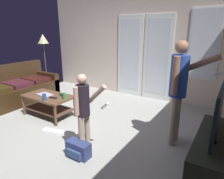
% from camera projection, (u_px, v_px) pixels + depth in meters
% --- Properties ---
extents(ground_plane, '(5.33, 5.07, 0.02)m').
position_uv_depth(ground_plane, '(68.00, 131.00, 3.60)').
color(ground_plane, '#979892').
extents(wall_back_with_doors, '(5.33, 0.09, 2.81)m').
position_uv_depth(wall_back_with_doors, '(135.00, 45.00, 5.17)').
color(wall_back_with_doors, beige).
rests_on(wall_back_with_doors, ground_plane).
extents(leather_couch, '(0.88, 1.96, 0.92)m').
position_uv_depth(leather_couch, '(17.00, 90.00, 4.94)').
color(leather_couch, '#312010').
rests_on(leather_couch, ground_plane).
extents(coffee_table, '(1.05, 0.60, 0.45)m').
position_uv_depth(coffee_table, '(48.00, 101.00, 4.14)').
color(coffee_table, brown).
rests_on(coffee_table, ground_plane).
extents(tv_stand, '(0.40, 1.35, 0.50)m').
position_uv_depth(tv_stand, '(211.00, 154.00, 2.50)').
color(tv_stand, black).
rests_on(tv_stand, ground_plane).
extents(flat_screen_tv, '(0.08, 0.98, 0.65)m').
position_uv_depth(flat_screen_tv, '(218.00, 112.00, 2.33)').
color(flat_screen_tv, black).
rests_on(flat_screen_tv, tv_stand).
extents(person_adult, '(0.70, 0.44, 1.62)m').
position_uv_depth(person_adult, '(179.00, 85.00, 2.94)').
color(person_adult, tan).
rests_on(person_adult, ground_plane).
extents(person_child, '(0.45, 0.32, 1.19)m').
position_uv_depth(person_child, '(84.00, 107.00, 2.79)').
color(person_child, tan).
rests_on(person_child, ground_plane).
extents(floor_lamp, '(0.31, 0.31, 1.64)m').
position_uv_depth(floor_lamp, '(43.00, 43.00, 5.74)').
color(floor_lamp, '#39292F').
rests_on(floor_lamp, ground_plane).
extents(backpack, '(0.36, 0.21, 0.23)m').
position_uv_depth(backpack, '(78.00, 149.00, 2.83)').
color(backpack, navy).
rests_on(backpack, ground_plane).
extents(loose_keyboard, '(0.46, 0.23, 0.02)m').
position_uv_depth(loose_keyboard, '(54.00, 131.00, 3.56)').
color(loose_keyboard, white).
rests_on(loose_keyboard, ground_plane).
extents(laptop_closed, '(0.34, 0.25, 0.02)m').
position_uv_depth(laptop_closed, '(45.00, 95.00, 4.13)').
color(laptop_closed, '#B7A9B8').
rests_on(laptop_closed, coffee_table).
extents(cup_near_edge, '(0.07, 0.07, 0.13)m').
position_uv_depth(cup_near_edge, '(64.00, 96.00, 3.89)').
color(cup_near_edge, '#308D4A').
rests_on(cup_near_edge, coffee_table).
extents(cup_by_laptop, '(0.07, 0.07, 0.13)m').
position_uv_depth(cup_by_laptop, '(44.00, 97.00, 3.82)').
color(cup_by_laptop, '#274C8F').
rests_on(cup_by_laptop, coffee_table).
extents(tv_remote_black, '(0.18, 0.08, 0.02)m').
position_uv_depth(tv_remote_black, '(53.00, 98.00, 3.93)').
color(tv_remote_black, black).
rests_on(tv_remote_black, coffee_table).
extents(dvd_remote_slim, '(0.18, 0.10, 0.02)m').
position_uv_depth(dvd_remote_slim, '(62.00, 95.00, 4.09)').
color(dvd_remote_slim, black).
rests_on(dvd_remote_slim, coffee_table).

